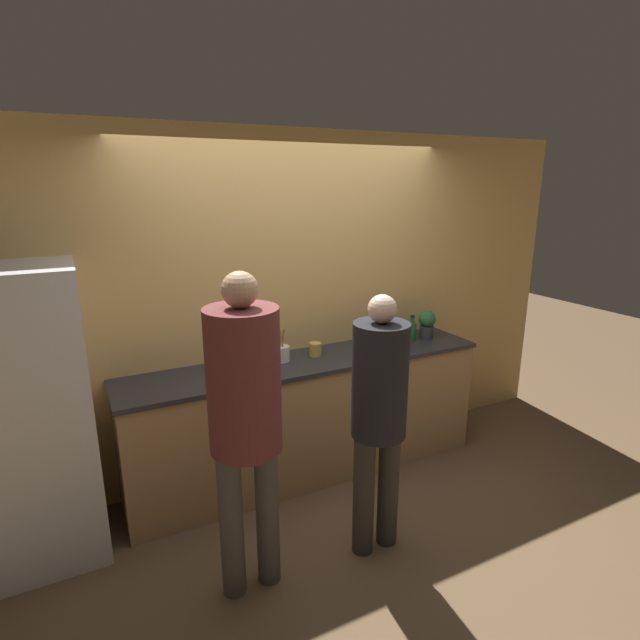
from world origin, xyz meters
TOP-DOWN VIEW (x-y plane):
  - ground_plane at (0.00, 0.00)m, footprint 14.00×14.00m
  - wall_back at (0.00, 0.61)m, footprint 5.20×0.06m
  - counter at (0.00, 0.33)m, footprint 2.79×0.59m
  - refrigerator at (-1.81, 0.27)m, footprint 0.65×0.67m
  - person_left at (-0.80, -0.58)m, footprint 0.38×0.38m
  - person_center at (0.00, -0.63)m, footprint 0.33×0.33m
  - fruit_bowl at (0.56, 0.20)m, footprint 0.30×0.30m
  - utensil_crock at (-0.19, 0.38)m, footprint 0.11×0.11m
  - bottle_clear at (-0.42, 0.33)m, footprint 0.07×0.07m
  - bottle_green at (0.97, 0.35)m, footprint 0.08×0.08m
  - cup_yellow at (0.08, 0.37)m, footprint 0.09×0.09m
  - potted_plant at (1.13, 0.35)m, footprint 0.14×0.14m

SIDE VIEW (x-z plane):
  - ground_plane at x=0.00m, z-range 0.00..0.00m
  - counter at x=0.00m, z-range 0.00..0.95m
  - refrigerator at x=-1.81m, z-range 0.00..1.79m
  - person_center at x=0.00m, z-range 0.14..1.77m
  - fruit_bowl at x=0.56m, z-range 0.93..1.05m
  - cup_yellow at x=0.08m, z-range 0.95..1.05m
  - utensil_crock at x=-0.19m, z-range 0.88..1.13m
  - bottle_clear at x=-0.42m, z-range 0.92..1.13m
  - bottle_green at x=0.97m, z-range 0.92..1.14m
  - potted_plant at x=1.13m, z-range 0.96..1.19m
  - person_left at x=-0.80m, z-range 0.20..2.01m
  - wall_back at x=0.00m, z-range 0.00..2.60m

